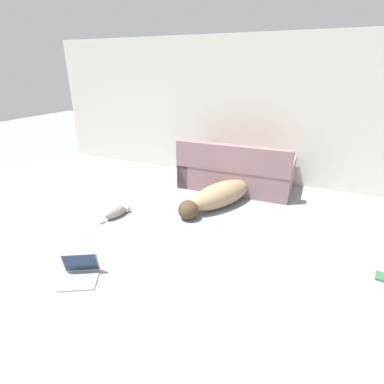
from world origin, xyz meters
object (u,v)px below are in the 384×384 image
at_px(couch, 236,173).
at_px(cat, 117,212).
at_px(laptop_open, 80,270).
at_px(dog, 218,196).

xyz_separation_m(couch, cat, (-1.21, -1.75, -0.19)).
distance_m(cat, laptop_open, 1.33).
distance_m(dog, cat, 1.49).
bearing_deg(laptop_open, cat, 82.20).
xyz_separation_m(couch, laptop_open, (-0.73, -2.99, -0.19)).
bearing_deg(dog, cat, -28.75).
height_order(couch, laptop_open, couch).
height_order(couch, dog, couch).
bearing_deg(cat, couch, -20.78).
height_order(couch, cat, couch).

